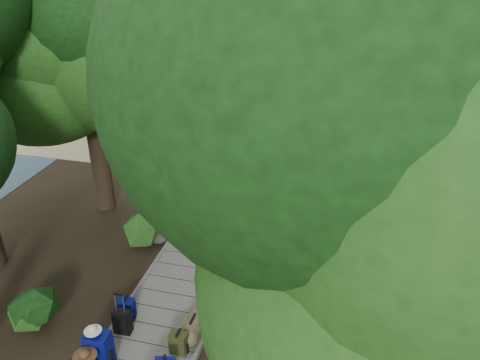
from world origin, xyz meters
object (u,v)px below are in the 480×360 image
(suitcase_on_boardwalk, at_px, (122,322))
(kayak, at_px, (187,116))
(backpack_left_c, at_px, (99,348))
(backpack_left_d, at_px, (126,308))
(sun_lounger, at_px, (350,132))
(backpack_right_d, at_px, (179,342))
(lone_suitcase_on_sand, at_px, (268,139))
(duffel_right_khaki, at_px, (193,327))

(suitcase_on_boardwalk, xyz_separation_m, kayak, (-3.14, 12.52, -0.22))
(backpack_left_c, distance_m, backpack_left_d, 1.25)
(backpack_left_d, xyz_separation_m, kayak, (-3.03, 12.13, -0.21))
(sun_lounger, bearing_deg, backpack_left_d, -107.86)
(backpack_right_d, distance_m, kayak, 13.48)
(lone_suitcase_on_sand, bearing_deg, backpack_right_d, -83.64)
(suitcase_on_boardwalk, height_order, sun_lounger, suitcase_on_boardwalk)
(backpack_left_d, xyz_separation_m, lone_suitcase_on_sand, (1.11, 9.88, -0.03))
(backpack_left_d, relative_size, suitcase_on_boardwalk, 0.94)
(backpack_left_d, bearing_deg, kayak, 97.91)
(sun_lounger, bearing_deg, lone_suitcase_on_sand, -149.90)
(backpack_right_d, relative_size, suitcase_on_boardwalk, 0.93)
(backpack_right_d, bearing_deg, backpack_left_c, -150.10)
(duffel_right_khaki, relative_size, kayak, 0.19)
(duffel_right_khaki, bearing_deg, kayak, 112.65)
(duffel_right_khaki, relative_size, suitcase_on_boardwalk, 1.07)
(backpack_left_d, height_order, lone_suitcase_on_sand, lone_suitcase_on_sand)
(backpack_right_d, bearing_deg, suitcase_on_boardwalk, 174.95)
(duffel_right_khaki, relative_size, lone_suitcase_on_sand, 0.91)
(backpack_right_d, height_order, sun_lounger, sun_lounger)
(sun_lounger, bearing_deg, duffel_right_khaki, -100.81)
(backpack_right_d, relative_size, sun_lounger, 0.26)
(backpack_left_d, xyz_separation_m, sun_lounger, (4.16, 11.51, -0.05))
(backpack_left_d, bearing_deg, backpack_left_c, -92.59)
(backpack_left_d, distance_m, duffel_right_khaki, 1.52)
(backpack_left_c, bearing_deg, backpack_right_d, 25.71)
(backpack_right_d, xyz_separation_m, lone_suitcase_on_sand, (-0.29, 10.48, -0.03))
(sun_lounger, bearing_deg, backpack_left_c, -105.74)
(duffel_right_khaki, bearing_deg, backpack_left_c, -139.55)
(backpack_left_c, xyz_separation_m, kayak, (-3.11, 13.37, -0.37))
(backpack_left_d, relative_size, duffel_right_khaki, 0.88)
(kayak, relative_size, sun_lounger, 1.58)
(backpack_left_d, height_order, suitcase_on_boardwalk, suitcase_on_boardwalk)
(backpack_left_d, relative_size, kayak, 0.17)
(backpack_right_d, height_order, kayak, backpack_right_d)
(backpack_right_d, xyz_separation_m, suitcase_on_boardwalk, (-1.29, 0.21, 0.02))
(backpack_left_c, height_order, lone_suitcase_on_sand, backpack_left_c)
(suitcase_on_boardwalk, relative_size, lone_suitcase_on_sand, 0.84)
(backpack_left_c, height_order, duffel_right_khaki, backpack_left_c)
(backpack_left_c, relative_size, sun_lounger, 0.44)
(suitcase_on_boardwalk, bearing_deg, kayak, 101.43)
(backpack_right_d, relative_size, duffel_right_khaki, 0.87)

